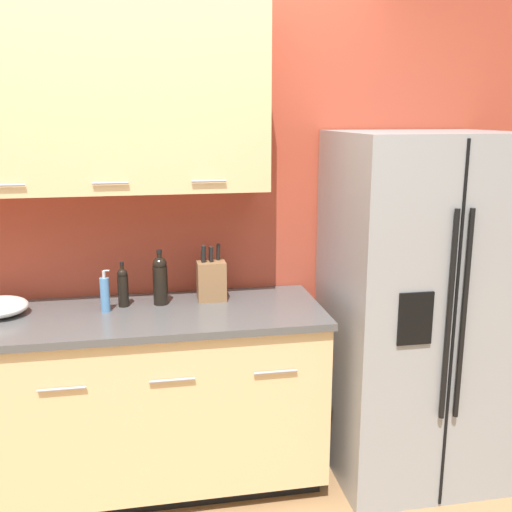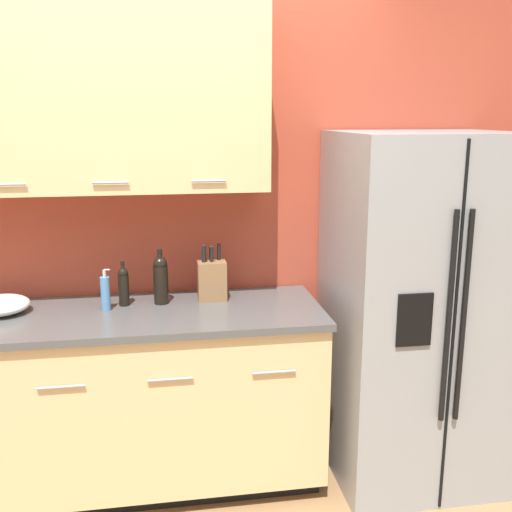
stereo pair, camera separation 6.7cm
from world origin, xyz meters
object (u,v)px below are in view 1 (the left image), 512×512
Objects in this scene: soap_dispenser at (105,294)px; mixing_bowl at (0,307)px; refrigerator at (416,308)px; wine_bottle at (160,279)px; oil_bottle at (123,286)px; knife_block at (211,280)px.

mixing_bowl is at bearing 175.81° from soap_dispenser.
wine_bottle is at bearing 172.06° from refrigerator.
oil_bottle is at bearing 173.12° from refrigerator.
knife_block reaches higher than oil_bottle.
wine_bottle is 0.18m from oil_bottle.
mixing_bowl is (-1.00, -0.06, -0.07)m from knife_block.
oil_bottle is at bearing 38.59° from soap_dispenser.
refrigerator is 8.61× the size of soap_dispenser.
refrigerator is 6.88× the size of mixing_bowl.
refrigerator is 6.07× the size of knife_block.
knife_block reaches higher than wine_bottle.
knife_block is at bearing 168.86° from refrigerator.
mixing_bowl is at bearing -176.81° from knife_block.
wine_bottle is 1.07× the size of mixing_bowl.
oil_bottle is (0.08, 0.07, 0.01)m from soap_dispenser.
wine_bottle is 1.23× the size of oil_bottle.
wine_bottle reaches higher than mixing_bowl.
wine_bottle is 1.35× the size of soap_dispenser.
knife_block is 1.30× the size of oil_bottle.
refrigerator is at bearing -4.10° from mixing_bowl.
refrigerator is at bearing -6.88° from oil_bottle.
knife_block is at bearing 3.30° from oil_bottle.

